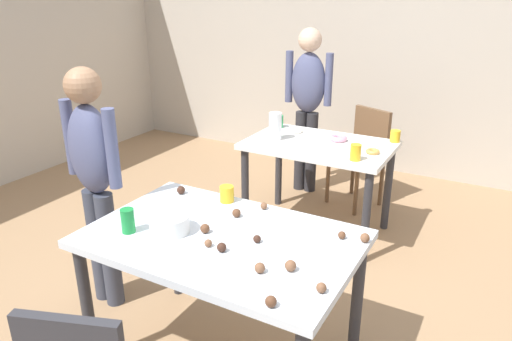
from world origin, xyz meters
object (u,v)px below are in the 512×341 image
object	(u,v)px
dining_table_near	(222,252)
person_girl_near	(94,171)
person_adult_far	(308,97)
soda_can	(128,221)
dining_table_far	(319,156)
chair_far_table	(363,151)
mixing_bowl	(170,224)
pitcher_far	(275,126)

from	to	relation	value
dining_table_near	person_girl_near	size ratio (longest dim) A/B	0.88
dining_table_near	person_adult_far	xyz separation A→B (m)	(-0.55, 2.34, 0.27)
dining_table_near	soda_can	size ratio (longest dim) A/B	10.65
dining_table_far	chair_far_table	distance (m)	0.74
person_adult_far	mixing_bowl	xyz separation A→B (m)	(0.31, -2.43, -0.14)
mixing_bowl	soda_can	world-z (taller)	soda_can
dining_table_near	pitcher_far	bearing A→B (deg)	107.50
dining_table_near	pitcher_far	xyz separation A→B (m)	(-0.48, 1.52, 0.20)
chair_far_table	soda_can	world-z (taller)	soda_can
mixing_bowl	pitcher_far	xyz separation A→B (m)	(-0.24, 1.61, 0.06)
chair_far_table	dining_table_far	bearing A→B (deg)	-101.49
person_girl_near	mixing_bowl	bearing A→B (deg)	-14.62
person_girl_near	chair_far_table	bearing A→B (deg)	67.24
person_adult_far	mixing_bowl	world-z (taller)	person_adult_far
dining_table_near	mixing_bowl	distance (m)	0.29
chair_far_table	person_adult_far	bearing A→B (deg)	178.13
chair_far_table	person_girl_near	bearing A→B (deg)	-112.76
person_girl_near	mixing_bowl	size ratio (longest dim) A/B	7.57
dining_table_far	pitcher_far	size ratio (longest dim) A/B	5.12
soda_can	pitcher_far	size ratio (longest dim) A/B	0.57
dining_table_near	mixing_bowl	xyz separation A→B (m)	(-0.24, -0.09, 0.13)
chair_far_table	soda_can	distance (m)	2.56
chair_far_table	mixing_bowl	xyz separation A→B (m)	(-0.25, -2.41, 0.30)
dining_table_near	dining_table_far	distance (m)	1.61
chair_far_table	person_girl_near	world-z (taller)	person_girl_near
mixing_bowl	soda_can	xyz separation A→B (m)	(-0.17, -0.10, 0.02)
dining_table_far	soda_can	xyz separation A→B (m)	(-0.28, -1.80, 0.17)
dining_table_far	person_girl_near	xyz separation A→B (m)	(-0.79, -1.52, 0.24)
dining_table_near	dining_table_far	world-z (taller)	same
dining_table_far	person_adult_far	bearing A→B (deg)	119.64
person_girl_near	mixing_bowl	xyz separation A→B (m)	(0.69, -0.18, -0.09)
dining_table_near	person_girl_near	bearing A→B (deg)	174.49
person_girl_near	person_adult_far	size ratio (longest dim) A/B	0.96
dining_table_far	dining_table_near	bearing A→B (deg)	-85.03
mixing_bowl	person_girl_near	bearing A→B (deg)	165.38
soda_can	pitcher_far	xyz separation A→B (m)	(-0.06, 1.71, 0.05)
dining_table_near	soda_can	xyz separation A→B (m)	(-0.42, -0.19, 0.15)
chair_far_table	pitcher_far	world-z (taller)	pitcher_far
dining_table_far	pitcher_far	xyz separation A→B (m)	(-0.34, -0.09, 0.22)
person_girl_near	soda_can	xyz separation A→B (m)	(0.51, -0.28, -0.07)
person_girl_near	person_adult_far	world-z (taller)	person_adult_far
dining_table_far	person_adult_far	distance (m)	0.89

